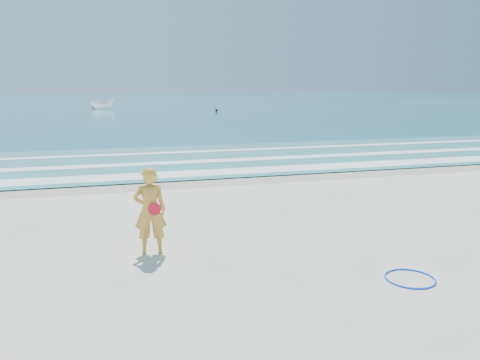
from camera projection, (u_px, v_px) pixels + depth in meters
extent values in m
plane|color=silver|center=(278.00, 270.00, 9.21)|extent=(400.00, 400.00, 0.00)
cube|color=#B2A893|center=(194.00, 181.00, 17.68)|extent=(400.00, 2.40, 0.00)
cube|color=#19727F|center=(119.00, 100.00, 108.12)|extent=(400.00, 190.00, 0.04)
cube|color=#59B7AD|center=(175.00, 160.00, 22.39)|extent=(400.00, 10.00, 0.01)
cube|color=white|center=(188.00, 174.00, 18.90)|extent=(400.00, 1.40, 0.01)
cube|color=white|center=(178.00, 162.00, 21.63)|extent=(400.00, 0.90, 0.01)
cube|color=white|center=(168.00, 153.00, 24.74)|extent=(400.00, 0.60, 0.01)
torus|color=#0D42F7|center=(410.00, 279.00, 8.74)|extent=(1.17, 1.17, 0.03)
imported|color=white|center=(103.00, 104.00, 69.18)|extent=(4.41, 3.04, 1.60)
sphere|color=black|center=(217.00, 110.00, 62.80)|extent=(0.38, 0.38, 0.38)
imported|color=gold|center=(150.00, 211.00, 9.95)|extent=(0.72, 0.50, 1.88)
cylinder|color=#FA1629|center=(155.00, 209.00, 9.78)|extent=(0.27, 0.08, 0.27)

